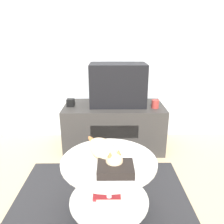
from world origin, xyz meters
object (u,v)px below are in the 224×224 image
at_px(dvd_box, 115,169).
at_px(cat, 104,150).
at_px(tv, 118,85).
at_px(speaker, 71,103).

height_order(dvd_box, cat, cat).
distance_m(tv, speaker, 0.61).
bearing_deg(tv, speaker, -174.44).
distance_m(speaker, dvd_box, 1.39).
bearing_deg(dvd_box, speaker, 111.63).
bearing_deg(cat, dvd_box, -3.59).
bearing_deg(speaker, cat, -68.44).
distance_m(tv, dvd_box, 1.37).
bearing_deg(cat, speaker, 175.93).
bearing_deg(dvd_box, cat, 112.04).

